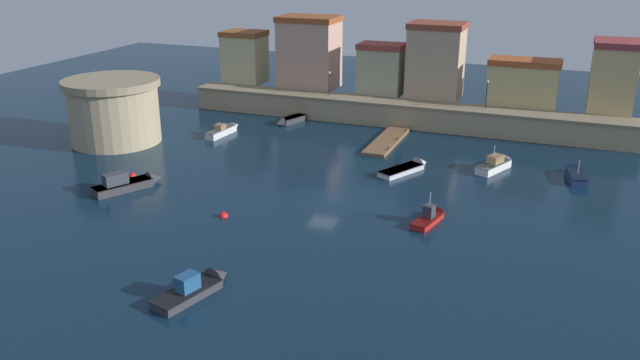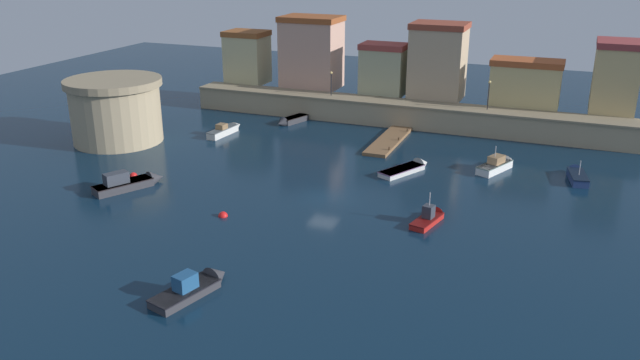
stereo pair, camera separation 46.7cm
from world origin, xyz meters
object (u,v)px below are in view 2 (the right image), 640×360
object	(u,v)px
mooring_buoy_1	(133,176)
moored_boat_2	(197,285)
fortress_tower	(116,110)
quay_lamp_1	(489,90)
moored_boat_3	(291,120)
quay_lamp_0	(331,79)
mooring_buoy_0	(223,216)
moored_boat_6	(410,168)
moored_boat_7	(131,182)
moored_boat_0	(576,175)
moored_boat_4	(431,217)
moored_boat_5	(499,164)
moored_boat_1	(226,130)

from	to	relation	value
mooring_buoy_1	moored_boat_2	bearing A→B (deg)	-43.37
fortress_tower	quay_lamp_1	world-z (taller)	fortress_tower
moored_boat_2	moored_boat_3	size ratio (longest dim) A/B	1.23
quay_lamp_0	mooring_buoy_0	distance (m)	33.20
quay_lamp_1	moored_boat_6	xyz separation A→B (m)	(-4.94, -15.88, -4.90)
fortress_tower	quay_lamp_0	world-z (taller)	fortress_tower
moored_boat_7	quay_lamp_0	bearing A→B (deg)	12.89
quay_lamp_0	moored_boat_7	bearing A→B (deg)	-105.04
moored_boat_0	moored_boat_4	size ratio (longest dim) A/B	1.05
quay_lamp_1	moored_boat_4	world-z (taller)	quay_lamp_1
fortress_tower	moored_boat_0	xyz separation A→B (m)	(48.34, 6.15, -3.22)
moored_boat_0	mooring_buoy_0	xyz separation A→B (m)	(-26.79, -20.35, -0.41)
fortress_tower	moored_boat_7	size ratio (longest dim) A/B	1.58
moored_boat_3	moored_boat_4	world-z (taller)	moored_boat_4
moored_boat_5	quay_lamp_0	bearing A→B (deg)	84.38
moored_boat_3	mooring_buoy_0	bearing A→B (deg)	32.53
moored_boat_3	moored_boat_4	xyz separation A→B (m)	(22.79, -22.89, -0.01)
fortress_tower	moored_boat_5	distance (m)	41.67
quay_lamp_1	mooring_buoy_0	bearing A→B (deg)	-116.70
moored_boat_0	moored_boat_4	bearing A→B (deg)	133.70
quay_lamp_1	moored_boat_1	world-z (taller)	quay_lamp_1
moored_boat_1	mooring_buoy_0	world-z (taller)	moored_boat_1
quay_lamp_1	moored_boat_0	size ratio (longest dim) A/B	0.66
moored_boat_4	moored_boat_5	bearing A→B (deg)	0.11
moored_boat_5	mooring_buoy_1	distance (m)	35.76
moored_boat_4	moored_boat_2	bearing A→B (deg)	158.19
moored_boat_0	moored_boat_6	distance (m)	15.69
moored_boat_5	moored_boat_0	bearing A→B (deg)	-66.78
moored_boat_2	moored_boat_5	xyz separation A→B (m)	(15.01, 31.56, 0.10)
quay_lamp_1	moored_boat_6	bearing A→B (deg)	-107.29
moored_boat_7	moored_boat_1	bearing A→B (deg)	30.30
fortress_tower	moored_boat_6	bearing A→B (deg)	4.51
mooring_buoy_1	moored_boat_4	bearing A→B (deg)	0.45
moored_boat_1	mooring_buoy_0	bearing A→B (deg)	-146.03
moored_boat_6	mooring_buoy_0	world-z (taller)	moored_boat_6
quay_lamp_1	moored_boat_6	distance (m)	17.34
moored_boat_1	moored_boat_4	bearing A→B (deg)	-114.69
quay_lamp_1	moored_boat_5	bearing A→B (deg)	-75.92
quay_lamp_0	mooring_buoy_0	xyz separation A→B (m)	(2.95, -32.69, -4.99)
moored_boat_5	moored_boat_7	distance (m)	35.40
quay_lamp_1	moored_boat_4	xyz separation A→B (m)	(-0.32, -27.25, -4.80)
fortress_tower	moored_boat_3	size ratio (longest dim) A/B	2.11
fortress_tower	moored_boat_6	world-z (taller)	fortress_tower
moored_boat_2	moored_boat_7	xyz separation A→B (m)	(-15.58, 13.74, 0.14)
moored_boat_4	mooring_buoy_0	xyz separation A→B (m)	(-16.12, -5.44, -0.38)
fortress_tower	moored_boat_2	world-z (taller)	fortress_tower
moored_boat_3	mooring_buoy_0	distance (m)	29.11
moored_boat_3	moored_boat_7	bearing A→B (deg)	9.64
fortress_tower	mooring_buoy_0	size ratio (longest dim) A/B	13.29
moored_boat_5	moored_boat_3	bearing A→B (deg)	96.20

